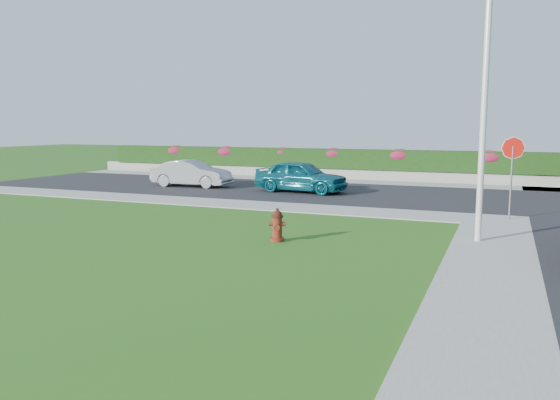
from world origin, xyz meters
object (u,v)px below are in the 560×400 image
at_px(sedan_teal, 301,176).
at_px(sedan_silver, 191,173).
at_px(utility_pole, 484,111).
at_px(fire_hydrant, 277,226).
at_px(stop_sign, 512,158).

relative_size(sedan_teal, sedan_silver, 1.07).
bearing_deg(sedan_silver, sedan_teal, -94.21).
height_order(sedan_teal, utility_pole, utility_pole).
distance_m(fire_hydrant, sedan_silver, 13.44).
height_order(fire_hydrant, stop_sign, stop_sign).
xyz_separation_m(sedan_teal, utility_pole, (7.96, -8.14, 2.64)).
bearing_deg(utility_pole, stop_sign, 78.99).
distance_m(fire_hydrant, sedan_teal, 10.50).
height_order(sedan_silver, stop_sign, stop_sign).
relative_size(sedan_silver, stop_sign, 1.46).
bearing_deg(sedan_teal, sedan_silver, 94.77).
bearing_deg(stop_sign, fire_hydrant, -125.81).
height_order(fire_hydrant, utility_pole, utility_pole).
bearing_deg(sedan_teal, utility_pole, -130.19).
xyz_separation_m(sedan_teal, sedan_silver, (-5.79, 0.07, -0.07)).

